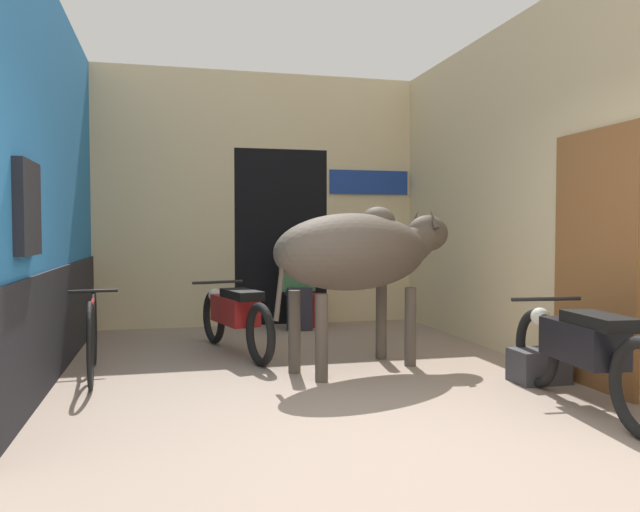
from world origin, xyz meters
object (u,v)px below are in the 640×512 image
(motorcycle_near, at_px, (582,350))
(bicycle, at_px, (92,335))
(plastic_stool, at_px, (315,309))
(shopkeeper_seated, at_px, (298,278))
(motorcycle_far, at_px, (235,314))
(crate, at_px, (539,366))
(cow, at_px, (361,252))

(motorcycle_near, height_order, bicycle, motorcycle_near)
(bicycle, relative_size, plastic_stool, 3.82)
(bicycle, xyz_separation_m, plastic_stool, (2.55, 2.26, -0.13))
(shopkeeper_seated, bearing_deg, plastic_stool, 24.56)
(motorcycle_near, relative_size, plastic_stool, 4.42)
(motorcycle_far, distance_m, crate, 3.01)
(bicycle, height_order, shopkeeper_seated, shopkeeper_seated)
(motorcycle_near, distance_m, shopkeeper_seated, 4.25)
(motorcycle_far, relative_size, crate, 4.34)
(plastic_stool, bearing_deg, cow, -93.49)
(cow, relative_size, shopkeeper_seated, 1.64)
(motorcycle_near, relative_size, crate, 4.47)
(motorcycle_near, height_order, crate, motorcycle_near)
(bicycle, bearing_deg, crate, -17.14)
(cow, xyz_separation_m, crate, (1.29, -0.89, -0.94))
(motorcycle_near, xyz_separation_m, shopkeeper_seated, (-1.24, 4.06, 0.24))
(bicycle, distance_m, plastic_stool, 3.41)
(cow, relative_size, crate, 4.77)
(shopkeeper_seated, bearing_deg, crate, -66.78)
(cow, height_order, motorcycle_near, cow)
(bicycle, bearing_deg, cow, -6.01)
(plastic_stool, relative_size, crate, 1.01)
(bicycle, height_order, plastic_stool, bicycle)
(motorcycle_far, bearing_deg, shopkeeper_seated, 56.17)
(plastic_stool, bearing_deg, crate, -71.42)
(motorcycle_far, bearing_deg, motorcycle_near, -49.97)
(cow, xyz_separation_m, plastic_stool, (0.15, 2.51, -0.84))
(plastic_stool, distance_m, crate, 3.58)
(shopkeeper_seated, xyz_separation_m, plastic_stool, (0.26, 0.12, -0.43))
(cow, relative_size, bicycle, 1.24)
(crate, bearing_deg, shopkeeper_seated, 113.22)
(bicycle, distance_m, shopkeeper_seated, 3.14)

